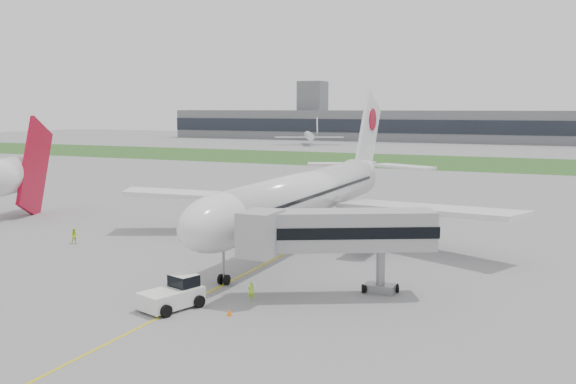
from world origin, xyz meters
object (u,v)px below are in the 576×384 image
at_px(neighbor_aircraft, 4,177).
at_px(ground_crew_near, 251,291).
at_px(pushback_tug, 175,293).
at_px(airliner, 310,192).
at_px(jet_bridge, 333,232).

bearing_deg(neighbor_aircraft, ground_crew_near, -42.76).
xyz_separation_m(pushback_tug, neighbor_aircraft, (-43.37, 23.68, 4.79)).
height_order(airliner, ground_crew_near, airliner).
bearing_deg(airliner, neighbor_aircraft, -175.69).
xyz_separation_m(pushback_tug, ground_crew_near, (4.55, 3.94, -0.35)).
bearing_deg(airliner, ground_crew_near, -79.50).
height_order(jet_bridge, ground_crew_near, jet_bridge).
height_order(pushback_tug, neighbor_aircraft, neighbor_aircraft).
xyz_separation_m(airliner, neighbor_aircraft, (-43.65, -3.29, 0.24)).
distance_m(pushback_tug, jet_bridge, 13.35).
distance_m(airliner, neighbor_aircraft, 43.78).
relative_size(ground_crew_near, neighbor_aircraft, 0.08).
bearing_deg(neighbor_aircraft, pushback_tug, -49.01).
relative_size(airliner, neighbor_aircraft, 2.94).
distance_m(airliner, ground_crew_near, 23.93).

